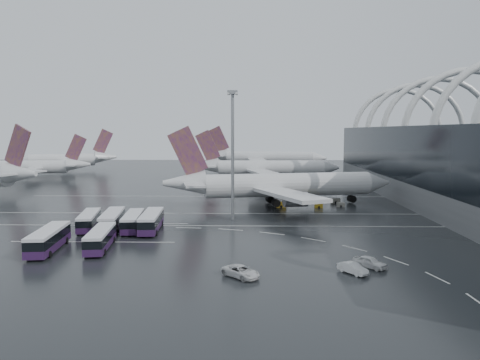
{
  "coord_description": "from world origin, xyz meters",
  "views": [
    {
      "loc": [
        2.87,
        -93.16,
        18.75
      ],
      "look_at": [
        0.26,
        18.58,
        7.0
      ],
      "focal_mm": 35.0,
      "sensor_mm": 36.0,
      "label": 1
    }
  ],
  "objects_px": {
    "bus_row_far_c": "(100,238)",
    "gse_cart_belly_e": "(292,197)",
    "airliner_gate_c": "(263,158)",
    "gse_cart_belly_b": "(335,201)",
    "van_curve_a": "(241,272)",
    "gse_cart_belly_a": "(319,206)",
    "floodlight_mast": "(233,139)",
    "gse_cart_belly_d": "(341,205)",
    "bus_row_near_d": "(151,221)",
    "jet_remote_far": "(69,160)",
    "van_curve_b": "(370,262)",
    "jet_remote_mid": "(40,167)",
    "airliner_gate_b": "(263,168)",
    "bus_row_near_c": "(133,221)",
    "airliner_main": "(277,186)",
    "gse_cart_belly_c": "(281,205)",
    "bus_row_near_b": "(112,220)",
    "van_curve_c": "(353,268)",
    "bus_row_far_a": "(49,239)",
    "bus_row_near_a": "(89,220)"
  },
  "relations": [
    {
      "from": "bus_row_near_d",
      "to": "van_curve_c",
      "type": "xyz_separation_m",
      "value": [
        32.29,
        -26.05,
        -1.15
      ]
    },
    {
      "from": "jet_remote_mid",
      "to": "van_curve_c",
      "type": "bearing_deg",
      "value": 122.06
    },
    {
      "from": "gse_cart_belly_d",
      "to": "gse_cart_belly_e",
      "type": "distance_m",
      "value": 15.79
    },
    {
      "from": "van_curve_a",
      "to": "gse_cart_belly_a",
      "type": "height_order",
      "value": "van_curve_a"
    },
    {
      "from": "van_curve_c",
      "to": "gse_cart_belly_d",
      "type": "xyz_separation_m",
      "value": [
        8.82,
        54.85,
        -0.21
      ]
    },
    {
      "from": "airliner_gate_c",
      "to": "jet_remote_far",
      "type": "xyz_separation_m",
      "value": [
        -92.12,
        -12.69,
        -0.21
      ]
    },
    {
      "from": "airliner_gate_b",
      "to": "jet_remote_mid",
      "type": "distance_m",
      "value": 88.44
    },
    {
      "from": "bus_row_near_a",
      "to": "gse_cart_belly_b",
      "type": "xyz_separation_m",
      "value": [
        53.16,
        33.53,
        -1.06
      ]
    },
    {
      "from": "bus_row_far_a",
      "to": "gse_cart_belly_e",
      "type": "xyz_separation_m",
      "value": [
        43.1,
        55.27,
        -1.19
      ]
    },
    {
      "from": "airliner_main",
      "to": "bus_row_far_a",
      "type": "bearing_deg",
      "value": -141.99
    },
    {
      "from": "van_curve_c",
      "to": "gse_cart_belly_b",
      "type": "bearing_deg",
      "value": 45.85
    },
    {
      "from": "jet_remote_far",
      "to": "floodlight_mast",
      "type": "bearing_deg",
      "value": 101.79
    },
    {
      "from": "van_curve_b",
      "to": "floodlight_mast",
      "type": "relative_size",
      "value": 0.18
    },
    {
      "from": "jet_remote_mid",
      "to": "van_curve_c",
      "type": "height_order",
      "value": "jet_remote_mid"
    },
    {
      "from": "gse_cart_belly_b",
      "to": "airliner_gate_b",
      "type": "bearing_deg",
      "value": 108.07
    },
    {
      "from": "bus_row_far_c",
      "to": "gse_cart_belly_e",
      "type": "bearing_deg",
      "value": -40.14
    },
    {
      "from": "airliner_gate_b",
      "to": "bus_row_near_c",
      "type": "xyz_separation_m",
      "value": [
        -27.08,
        -87.58,
        -3.08
      ]
    },
    {
      "from": "airliner_main",
      "to": "van_curve_a",
      "type": "bearing_deg",
      "value": -109.7
    },
    {
      "from": "bus_row_far_c",
      "to": "jet_remote_far",
      "type": "bearing_deg",
      "value": 16.1
    },
    {
      "from": "bus_row_near_c",
      "to": "bus_row_near_d",
      "type": "distance_m",
      "value": 3.65
    },
    {
      "from": "airliner_main",
      "to": "jet_remote_mid",
      "type": "height_order",
      "value": "airliner_main"
    },
    {
      "from": "airliner_gate_c",
      "to": "bus_row_near_a",
      "type": "relative_size",
      "value": 4.62
    },
    {
      "from": "bus_row_far_c",
      "to": "gse_cart_belly_d",
      "type": "xyz_separation_m",
      "value": [
        46.32,
        42.63,
        -1.21
      ]
    },
    {
      "from": "gse_cart_belly_a",
      "to": "van_curve_c",
      "type": "bearing_deg",
      "value": -93.36
    },
    {
      "from": "jet_remote_mid",
      "to": "bus_row_near_d",
      "type": "height_order",
      "value": "jet_remote_mid"
    },
    {
      "from": "jet_remote_far",
      "to": "gse_cart_belly_e",
      "type": "height_order",
      "value": "jet_remote_far"
    },
    {
      "from": "van_curve_c",
      "to": "gse_cart_belly_a",
      "type": "height_order",
      "value": "van_curve_c"
    },
    {
      "from": "gse_cart_belly_a",
      "to": "gse_cart_belly_c",
      "type": "bearing_deg",
      "value": 174.96
    },
    {
      "from": "airliner_gate_c",
      "to": "gse_cart_belly_b",
      "type": "bearing_deg",
      "value": -74.15
    },
    {
      "from": "bus_row_near_b",
      "to": "bus_row_near_c",
      "type": "distance_m",
      "value": 4.06
    },
    {
      "from": "bus_row_far_c",
      "to": "floodlight_mast",
      "type": "xyz_separation_m",
      "value": [
        20.16,
        25.35,
        15.31
      ]
    },
    {
      "from": "van_curve_b",
      "to": "bus_row_far_c",
      "type": "bearing_deg",
      "value": 121.23
    },
    {
      "from": "bus_row_far_c",
      "to": "gse_cart_belly_a",
      "type": "relative_size",
      "value": 6.75
    },
    {
      "from": "jet_remote_mid",
      "to": "van_curve_a",
      "type": "distance_m",
      "value": 148.81
    },
    {
      "from": "bus_row_near_c",
      "to": "gse_cart_belly_a",
      "type": "xyz_separation_m",
      "value": [
        39.03,
        26.68,
        -1.2
      ]
    },
    {
      "from": "van_curve_c",
      "to": "gse_cart_belly_b",
      "type": "xyz_separation_m",
      "value": [
        8.58,
        60.76,
        -0.07
      ]
    },
    {
      "from": "bus_row_near_c",
      "to": "gse_cart_belly_d",
      "type": "bearing_deg",
      "value": -63.82
    },
    {
      "from": "bus_row_near_d",
      "to": "gse_cart_belly_d",
      "type": "xyz_separation_m",
      "value": [
        41.11,
        28.81,
        -1.36
      ]
    },
    {
      "from": "van_curve_b",
      "to": "floodlight_mast",
      "type": "height_order",
      "value": "floodlight_mast"
    },
    {
      "from": "airliner_main",
      "to": "bus_row_near_d",
      "type": "xyz_separation_m",
      "value": [
        -25.38,
        -30.78,
        -3.14
      ]
    },
    {
      "from": "gse_cart_belly_c",
      "to": "gse_cart_belly_d",
      "type": "distance_m",
      "value": 14.85
    },
    {
      "from": "airliner_main",
      "to": "bus_row_near_a",
      "type": "height_order",
      "value": "airliner_main"
    },
    {
      "from": "van_curve_b",
      "to": "bus_row_near_d",
      "type": "bearing_deg",
      "value": 100.94
    },
    {
      "from": "van_curve_a",
      "to": "floodlight_mast",
      "type": "bearing_deg",
      "value": 48.37
    },
    {
      "from": "van_curve_b",
      "to": "airliner_main",
      "type": "bearing_deg",
      "value": 54.8
    },
    {
      "from": "van_curve_b",
      "to": "gse_cart_belly_d",
      "type": "xyz_separation_m",
      "value": [
        5.91,
        52.18,
        -0.3
      ]
    },
    {
      "from": "floodlight_mast",
      "to": "gse_cart_belly_e",
      "type": "relative_size",
      "value": 10.81
    },
    {
      "from": "van_curve_c",
      "to": "gse_cart_belly_c",
      "type": "relative_size",
      "value": 1.88
    },
    {
      "from": "airliner_main",
      "to": "floodlight_mast",
      "type": "xyz_separation_m",
      "value": [
        -10.44,
        -19.25,
        12.02
      ]
    },
    {
      "from": "bus_row_near_c",
      "to": "bus_row_near_d",
      "type": "relative_size",
      "value": 0.93
    }
  ]
}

